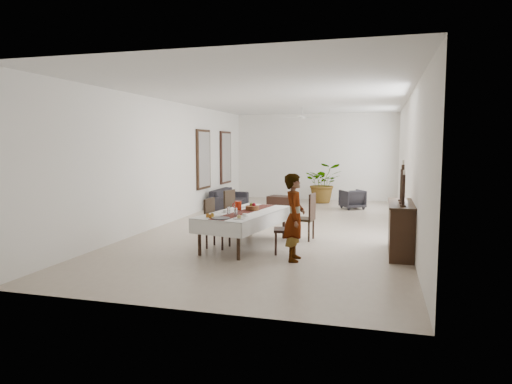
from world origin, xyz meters
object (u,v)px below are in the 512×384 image
at_px(sofa, 229,198).
at_px(red_pitcher, 238,206).
at_px(dining_table_top, 245,213).
at_px(sideboard_body, 401,229).
at_px(woman, 294,217).

bearing_deg(sofa, red_pitcher, -159.55).
xyz_separation_m(dining_table_top, sideboard_body, (3.03, 0.12, -0.20)).
bearing_deg(sideboard_body, dining_table_top, -177.64).
xyz_separation_m(dining_table_top, woman, (1.18, -0.86, 0.10)).
relative_size(dining_table_top, sideboard_body, 1.42).
bearing_deg(sofa, woman, -152.14).
bearing_deg(red_pitcher, dining_table_top, -41.45).
bearing_deg(sofa, sideboard_body, -135.75).
bearing_deg(red_pitcher, woman, -37.13).
height_order(sideboard_body, sofa, sideboard_body).
height_order(dining_table_top, woman, woman).
xyz_separation_m(dining_table_top, red_pitcher, (-0.20, 0.18, 0.13)).
xyz_separation_m(woman, sideboard_body, (1.85, 0.99, -0.30)).
distance_m(sideboard_body, sofa, 7.44).
distance_m(woman, sideboard_body, 2.12).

